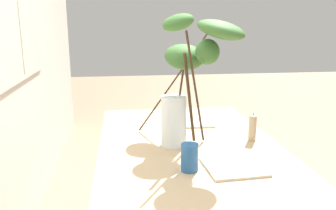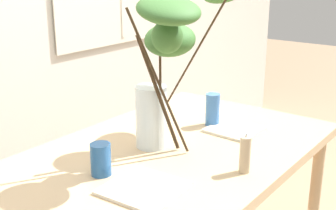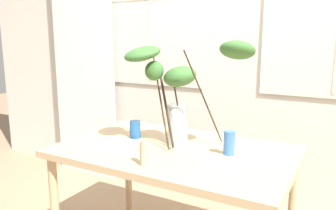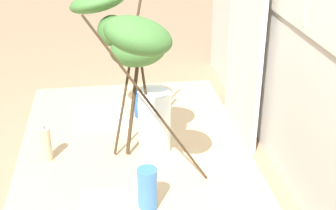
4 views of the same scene
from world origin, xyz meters
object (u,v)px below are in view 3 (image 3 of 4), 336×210
Objects in this scene: vase_with_branches at (179,83)px; plate_square_right at (221,162)px; dining_table at (175,160)px; pillar_candle at (143,153)px; drinking_glass_blue_right at (229,144)px; drinking_glass_blue_left at (135,129)px; plate_square_left at (118,145)px.

plate_square_right is at bearing -18.57° from vase_with_branches.
pillar_candle is at bearing -92.15° from dining_table.
drinking_glass_blue_right reaches higher than pillar_candle.
vase_with_branches is 3.73× the size of plate_square_right.
pillar_candle is (-0.03, -0.33, -0.32)m from vase_with_branches.
drinking_glass_blue_right reaches higher than plate_square_right.
drinking_glass_blue_left is 0.19m from plate_square_left.
pillar_candle is at bearing -32.18° from plate_square_left.
dining_table is at bearing 87.85° from pillar_candle.
vase_with_branches is 0.46m from pillar_candle.
drinking_glass_blue_left is (-0.33, 0.06, 0.13)m from dining_table.
vase_with_branches is at bearing 21.00° from plate_square_left.
vase_with_branches reaches higher than plate_square_right.
plate_square_left is at bearing -177.23° from plate_square_right.
plate_square_left is 1.12× the size of plate_square_right.
drinking_glass_blue_left is 0.79× the size of pillar_candle.
vase_with_branches is (0.02, 0.00, 0.46)m from dining_table.
drinking_glass_blue_right reaches higher than plate_square_left.
pillar_candle reaches higher than dining_table.
dining_table is 0.46m from vase_with_branches.
drinking_glass_blue_right is 0.13m from plate_square_right.
vase_with_branches is at bearing 84.08° from pillar_candle.
plate_square_right is (0.30, -0.10, -0.38)m from vase_with_branches.
plate_square_right is (-0.00, -0.11, -0.07)m from drinking_glass_blue_right.
drinking_glass_blue_right is at bearing -3.60° from drinking_glass_blue_left.
plate_square_left is 0.37m from pillar_candle.
plate_square_right is (0.65, 0.03, -0.00)m from plate_square_left.
drinking_glass_blue_right reaches higher than drinking_glass_blue_left.
drinking_glass_blue_right is at bearing 12.65° from plate_square_left.
dining_table is 0.36m from drinking_glass_blue_left.
drinking_glass_blue_left is at bearing 171.25° from vase_with_branches.
vase_with_branches is 0.50m from plate_square_right.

